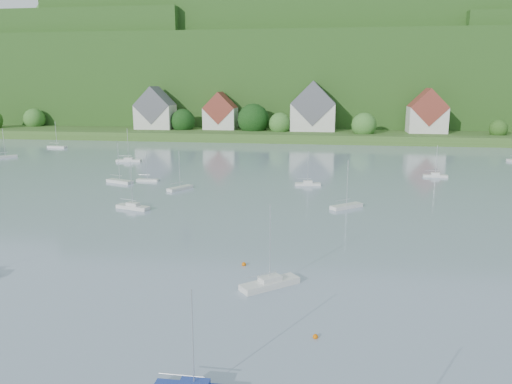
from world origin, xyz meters
TOP-DOWN VIEW (x-y plane):
  - far_shore_strip at (0.00, 200.00)m, footprint 600.00×60.00m
  - forested_ridge at (0.39, 268.57)m, footprint 620.00×181.22m
  - village_building_0 at (-55.00, 187.00)m, footprint 14.00×10.40m
  - village_building_1 at (-30.00, 189.00)m, footprint 12.00×9.36m
  - village_building_2 at (5.00, 188.00)m, footprint 16.00×11.44m
  - village_building_3 at (45.00, 186.00)m, footprint 13.00×10.40m
  - near_sailboat_3 at (5.70, 48.68)m, footprint 6.00×5.45m
  - mooring_buoy_2 at (10.59, 38.86)m, footprint 0.44×0.44m
  - mooring_buoy_3 at (2.06, 54.29)m, footprint 0.50×0.50m
  - far_sailboat_cluster at (5.51, 114.29)m, footprint 189.85×74.54m

SIDE VIEW (x-z plane):
  - mooring_buoy_2 at x=10.59m, z-range -0.22..0.22m
  - mooring_buoy_3 at x=2.06m, z-range -0.25..0.25m
  - far_sailboat_cluster at x=5.51m, z-range -3.98..4.73m
  - near_sailboat_3 at x=5.70m, z-range -3.83..4.73m
  - far_shore_strip at x=0.00m, z-range 0.00..3.00m
  - village_building_1 at x=-30.00m, z-range 1.75..15.75m
  - village_building_3 at x=45.00m, z-range 1.68..17.18m
  - village_building_0 at x=-55.00m, z-range 1.51..17.51m
  - village_building_2 at x=5.00m, z-range 1.27..19.27m
  - forested_ridge at x=0.39m, z-range -12.06..57.83m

